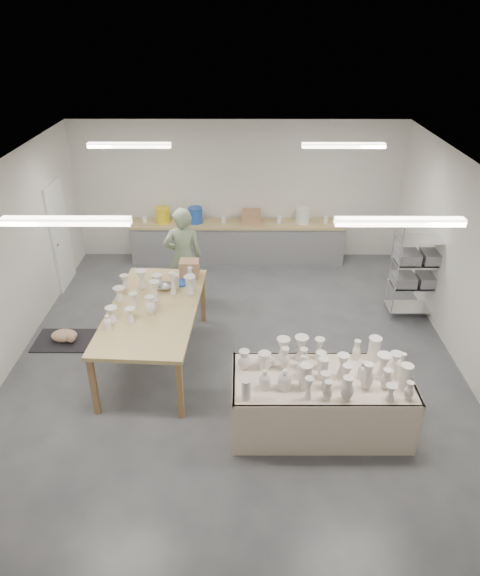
{
  "coord_description": "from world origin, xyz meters",
  "views": [
    {
      "loc": [
        0.1,
        -6.7,
        4.96
      ],
      "look_at": [
        0.07,
        0.46,
        1.05
      ],
      "focal_mm": 32.0,
      "sensor_mm": 36.0,
      "label": 1
    }
  ],
  "objects_px": {
    "potter": "(183,257)",
    "red_stool": "(187,284)",
    "drying_table": "(321,399)",
    "work_table": "(156,303)"
  },
  "relations": [
    {
      "from": "drying_table",
      "to": "red_stool",
      "type": "distance_m",
      "value": 4.16
    },
    {
      "from": "drying_table",
      "to": "red_stool",
      "type": "xyz_separation_m",
      "value": [
        -2.12,
        3.57,
        -0.2
      ]
    },
    {
      "from": "drying_table",
      "to": "potter",
      "type": "bearing_deg",
      "value": 122.48
    },
    {
      "from": "potter",
      "to": "red_stool",
      "type": "distance_m",
      "value": 0.75
    },
    {
      "from": "drying_table",
      "to": "work_table",
      "type": "height_order",
      "value": "work_table"
    },
    {
      "from": "work_table",
      "to": "red_stool",
      "type": "relative_size",
      "value": 8.26
    },
    {
      "from": "drying_table",
      "to": "potter",
      "type": "distance_m",
      "value": 3.96
    },
    {
      "from": "work_table",
      "to": "red_stool",
      "type": "bearing_deg",
      "value": 86.28
    },
    {
      "from": "potter",
      "to": "drying_table",
      "type": "bearing_deg",
      "value": 109.66
    },
    {
      "from": "potter",
      "to": "red_stool",
      "type": "xyz_separation_m",
      "value": [
        0.0,
        0.27,
        -0.7
      ]
    }
  ]
}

